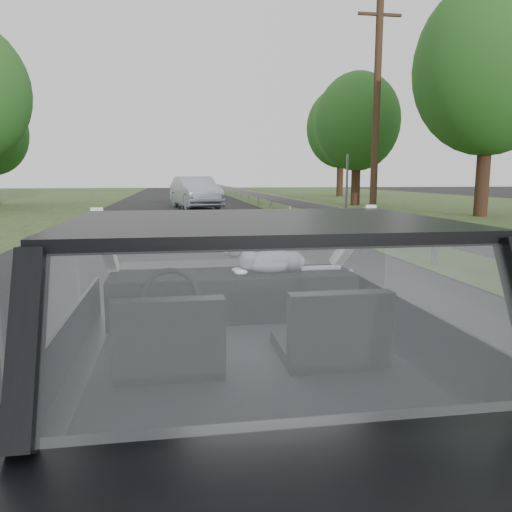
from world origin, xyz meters
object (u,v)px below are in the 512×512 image
object	(u,v)px
subject_car	(245,344)
other_car	(195,192)
cat	(272,260)
utility_pole	(376,108)
highway_sign	(347,183)

from	to	relation	value
subject_car	other_car	bearing A→B (deg)	88.32
cat	utility_pole	distance (m)	16.93
subject_car	other_car	size ratio (longest dim) A/B	0.81
subject_car	cat	xyz separation A→B (m)	(0.26, 0.59, 0.36)
cat	highway_sign	xyz separation A→B (m)	(7.08, 18.67, 0.22)
subject_car	cat	distance (m)	0.74
subject_car	utility_pole	bearing A→B (deg)	65.49
subject_car	other_car	xyz separation A→B (m)	(0.68, 23.22, 0.09)
other_car	utility_pole	distance (m)	10.45
highway_sign	utility_pole	world-z (taller)	utility_pole
subject_car	utility_pole	xyz separation A→B (m)	(7.18, 15.74, 3.41)
other_car	utility_pole	size ratio (longest dim) A/B	0.60
highway_sign	subject_car	bearing A→B (deg)	-92.35
cat	utility_pole	world-z (taller)	utility_pole
utility_pole	cat	bearing A→B (deg)	-114.53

